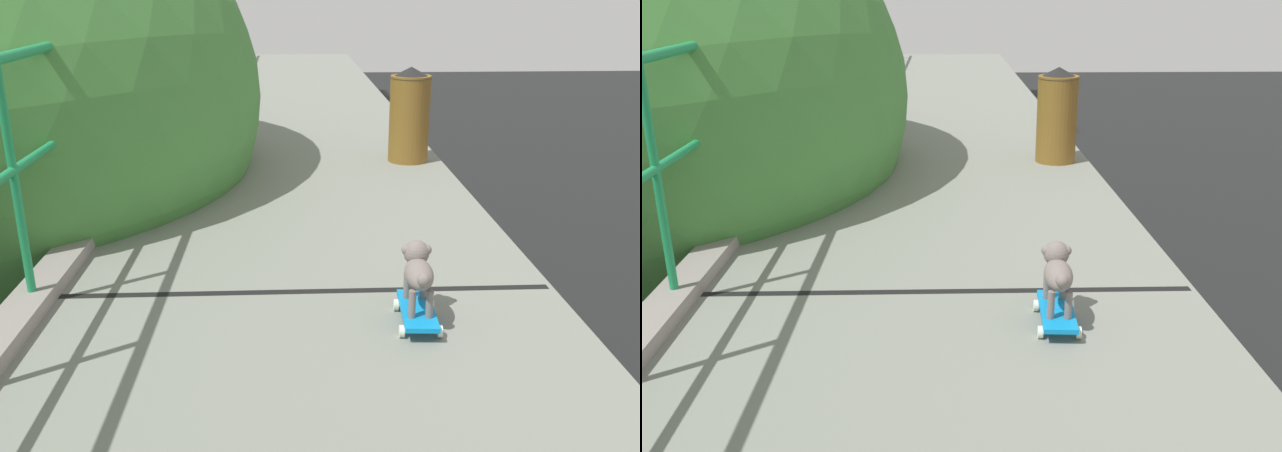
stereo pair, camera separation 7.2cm
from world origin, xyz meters
TOP-DOWN VIEW (x-y plane):
  - car_yellow_cab_fifth at (-4.41, 10.02)m, footprint 1.75×3.80m
  - car_white_seventh at (-4.35, 18.11)m, footprint 1.92×4.30m
  - city_bus at (-7.93, 29.67)m, footprint 2.73×10.28m
  - toy_skateboard at (1.73, 1.37)m, footprint 0.22×0.44m
  - small_dog at (1.73, 1.41)m, footprint 0.16×0.39m
  - litter_bin at (2.24, 4.64)m, footprint 0.38×0.38m

SIDE VIEW (x-z plane):
  - car_white_seventh at x=-4.35m, z-range -0.03..1.33m
  - car_yellow_cab_fifth at x=-4.41m, z-range -0.13..1.45m
  - city_bus at x=-7.93m, z-range 0.22..3.40m
  - toy_skateboard at x=1.73m, z-range 5.82..5.91m
  - small_dog at x=1.73m, z-range 5.92..6.23m
  - litter_bin at x=2.24m, z-range 5.81..6.70m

